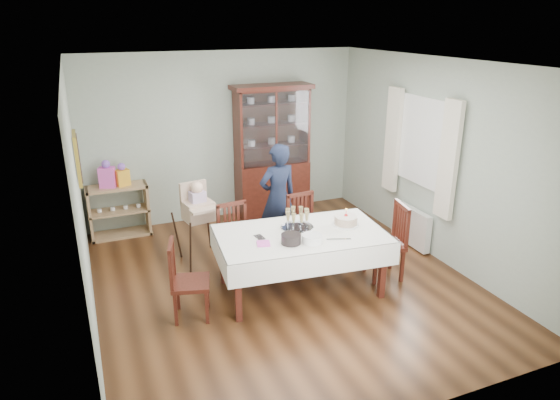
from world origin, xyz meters
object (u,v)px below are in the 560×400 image
gift_bag_orange (122,176)px  woman (278,198)px  chair_end_right (385,256)px  sideboard (119,211)px  gift_bag_pink (107,175)px  chair_far_right (306,243)px  chair_far_left (238,256)px  champagne_tray (297,223)px  chair_end_left (190,295)px  china_cabinet (272,150)px  birthday_cake (346,221)px  high_chair (199,230)px  dining_table (301,261)px

gift_bag_orange → woman: bearing=-34.1°
woman → chair_end_right: bearing=119.3°
sideboard → gift_bag_pink: 0.60m
chair_far_right → gift_bag_orange: gift_bag_orange is taller
chair_far_left → champagne_tray: 0.96m
chair_end_left → champagne_tray: (1.39, 0.21, 0.57)m
chair_end_left → woman: woman is taller
china_cabinet → gift_bag_orange: 2.40m
chair_end_right → champagne_tray: 1.28m
chair_far_left → woman: (0.78, 0.57, 0.50)m
champagne_tray → chair_end_left: bearing=-171.6°
china_cabinet → chair_end_right: 2.80m
chair_far_left → chair_end_right: chair_end_right is taller
chair_end_left → chair_far_left: bearing=-33.1°
chair_end_left → gift_bag_orange: bearing=23.7°
woman → birthday_cake: 1.26m
champagne_tray → gift_bag_orange: (-1.78, 2.39, 0.12)m
chair_end_left → birthday_cake: size_ratio=2.81×
woman → chair_far_right: bearing=101.2°
woman → gift_bag_pink: 2.56m
gift_bag_pink → chair_end_right: bearing=-40.0°
birthday_cake → chair_end_left: bearing=-177.7°
gift_bag_orange → chair_far_right: bearing=-41.3°
high_chair → gift_bag_orange: 1.59m
dining_table → chair_far_left: (-0.59, 0.64, -0.10)m
woman → high_chair: size_ratio=1.38×
chair_far_right → gift_bag_pink: bearing=136.3°
china_cabinet → woman: china_cabinet is taller
chair_end_right → birthday_cake: size_ratio=3.03×
sideboard → woman: 2.49m
chair_end_left → champagne_tray: champagne_tray is taller
chair_end_left → high_chair: bearing=-3.1°
sideboard → birthday_cake: size_ratio=2.78×
dining_table → chair_far_right: size_ratio=2.22×
birthday_cake → gift_bag_pink: 3.62m
woman → dining_table: bearing=73.9°
china_cabinet → gift_bag_orange: china_cabinet is taller
chair_far_left → chair_far_right: 0.97m
china_cabinet → chair_end_left: (-2.01, -2.60, -0.85)m
china_cabinet → chair_far_left: (-1.22, -1.90, -0.84)m
chair_far_right → birthday_cake: (0.23, -0.64, 0.54)m
sideboard → chair_far_right: chair_far_right is taller
gift_bag_pink → chair_far_left: bearing=-53.7°
dining_table → chair_far_right: 0.76m
china_cabinet → birthday_cake: size_ratio=6.72×
china_cabinet → high_chair: china_cabinet is taller
dining_table → woman: (0.19, 1.20, 0.40)m
china_cabinet → champagne_tray: 2.49m
woman → gift_bag_orange: woman is taller
gift_bag_orange → chair_far_left: bearing=-58.2°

